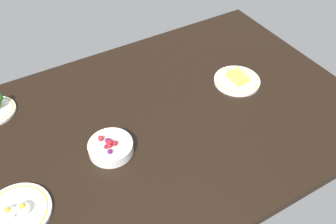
% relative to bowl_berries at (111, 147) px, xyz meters
% --- Properties ---
extents(dining_table, '(1.52, 1.06, 0.04)m').
position_rel_bowl_berries_xyz_m(dining_table, '(-0.27, -0.05, -0.04)').
color(dining_table, black).
rests_on(dining_table, ground).
extents(bowl_berries, '(0.16, 0.16, 0.06)m').
position_rel_bowl_berries_xyz_m(bowl_berries, '(0.00, 0.00, 0.00)').
color(bowl_berries, white).
rests_on(bowl_berries, dining_table).
extents(plate_cheese, '(0.20, 0.20, 0.04)m').
position_rel_bowl_berries_xyz_m(plate_cheese, '(-0.63, -0.08, -0.01)').
color(plate_cheese, white).
rests_on(plate_cheese, dining_table).
extents(plate_eggs, '(0.21, 0.21, 0.05)m').
position_rel_bowl_berries_xyz_m(plate_eggs, '(0.35, 0.08, -0.01)').
color(plate_eggs, white).
rests_on(plate_eggs, dining_table).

